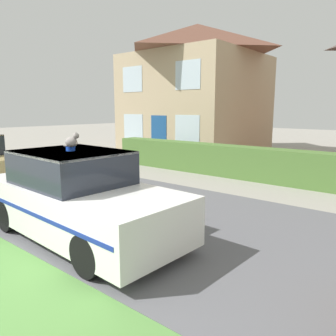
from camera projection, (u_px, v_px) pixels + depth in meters
The scene contains 6 objects.
ground_plane at pixel (14, 288), 4.46m from camera, with size 80.00×80.00×0.00m, color gray.
road_strip at pixel (173, 221), 7.12m from camera, with size 28.00×5.61×0.01m, color #5B5B60.
garden_hedge at pixel (247, 163), 11.44m from camera, with size 11.86×0.79×1.12m, color #4C7233.
police_car at pixel (78, 198), 6.15m from camera, with size 4.49×1.99×1.72m.
cat at pixel (72, 141), 5.88m from camera, with size 0.31×0.25×0.27m.
house_left at pixel (197, 88), 18.57m from camera, with size 6.81×6.98×7.03m.
Camera 1 is at (4.22, -1.84, 2.41)m, focal length 35.00 mm.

